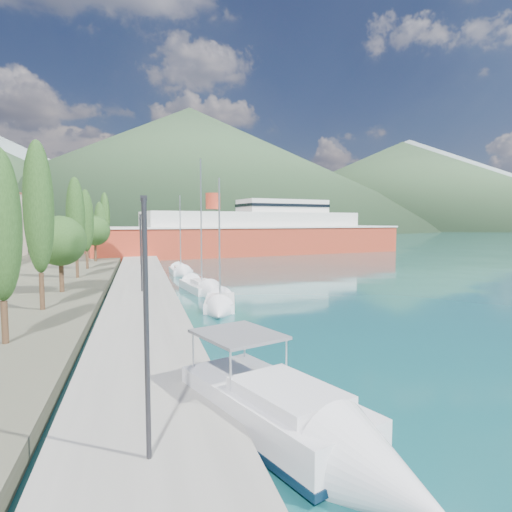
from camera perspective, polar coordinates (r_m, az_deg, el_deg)
name	(u,v)px	position (r m, az deg, el deg)	size (l,w,h in m)	color
ground	(169,241)	(139.75, -11.55, 1.93)	(1400.00, 1400.00, 0.00)	#144E51
quay	(141,279)	(45.70, -15.05, -2.95)	(5.00, 88.00, 0.80)	gray
hills_far	(239,175)	(658.77, -2.29, 10.79)	(1480.00, 900.00, 180.00)	gray
hills_near	(256,176)	(408.46, 0.00, 10.63)	(1010.00, 520.00, 115.00)	#2F492D
tree_row	(83,226)	(51.80, -22.03, 3.75)	(4.21, 63.65, 10.95)	#47301E
lamp_posts	(141,251)	(33.75, -15.07, 0.71)	(0.15, 47.28, 6.06)	#2D2D33
motor_cruiser	(307,436)	(12.49, 6.77, -22.69)	(5.61, 9.56, 3.39)	black
sailboat_near	(219,308)	(30.13, -4.91, -6.90)	(3.55, 7.40, 10.23)	silver
sailboat_mid	(208,291)	(37.40, -6.45, -4.62)	(3.71, 9.10, 12.73)	silver
sailboat_far	(182,273)	(50.83, -9.78, -2.23)	(2.52, 7.09, 10.30)	silver
ferry	(255,235)	(83.14, -0.08, 2.82)	(62.54, 23.80, 12.16)	#B03520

